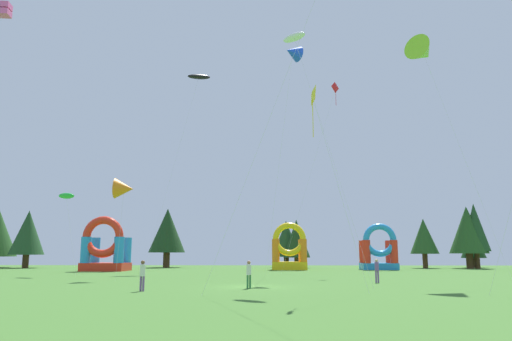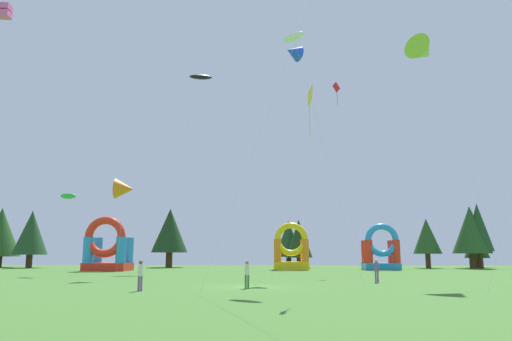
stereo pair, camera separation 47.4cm
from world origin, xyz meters
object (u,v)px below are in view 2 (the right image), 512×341
(person_far_side, at_px, (247,272))
(inflatable_blue_arch, at_px, (381,252))
(kite_black_parafoil, at_px, (201,77))
(inflatable_orange_dome, at_px, (107,251))
(person_left_edge, at_px, (140,273))
(kite_blue_delta, at_px, (293,52))
(kite_yellow_diamond, at_px, (308,98))
(kite_white_parafoil, at_px, (293,38))
(kite_pink_box, at_px, (4,11))
(kite_lime_delta, at_px, (423,51))
(kite_green_parafoil, at_px, (68,196))
(inflatable_red_slide, at_px, (291,253))
(person_near_camera, at_px, (376,269))
(kite_orange_delta, at_px, (125,189))
(kite_red_diamond, at_px, (337,89))

(person_far_side, height_order, inflatable_blue_arch, inflatable_blue_arch)
(kite_black_parafoil, height_order, inflatable_orange_dome, kite_black_parafoil)
(kite_black_parafoil, xyz_separation_m, inflatable_blue_arch, (25.33, 3.63, -24.84))
(kite_black_parafoil, xyz_separation_m, person_far_side, (8.92, -33.34, -26.16))
(kite_black_parafoil, height_order, person_left_edge, kite_black_parafoil)
(kite_blue_delta, distance_m, kite_yellow_diamond, 23.38)
(kite_white_parafoil, distance_m, kite_pink_box, 22.75)
(kite_lime_delta, bearing_deg, kite_pink_box, -169.55)
(kite_pink_box, bearing_deg, kite_yellow_diamond, -18.78)
(person_left_edge, bearing_deg, inflatable_orange_dome, 125.04)
(kite_yellow_diamond, bearing_deg, kite_lime_delta, 52.13)
(kite_green_parafoil, bearing_deg, inflatable_red_slide, 36.56)
(kite_black_parafoil, distance_m, inflatable_red_slide, 28.04)
(inflatable_blue_arch, bearing_deg, kite_black_parafoil, -171.85)
(kite_black_parafoil, relative_size, kite_green_parafoil, 3.21)
(inflatable_blue_arch, bearing_deg, kite_green_parafoil, -152.57)
(person_near_camera, bearing_deg, kite_blue_delta, -58.92)
(kite_orange_delta, distance_m, person_left_edge, 15.87)
(kite_green_parafoil, distance_m, kite_pink_box, 20.42)
(inflatable_blue_arch, bearing_deg, kite_pink_box, -135.52)
(kite_lime_delta, relative_size, inflatable_red_slide, 3.25)
(kite_lime_delta, height_order, kite_pink_box, kite_pink_box)
(kite_green_parafoil, bearing_deg, inflatable_orange_dome, 90.03)
(kite_white_parafoil, bearing_deg, kite_black_parafoil, 112.32)
(kite_blue_delta, height_order, person_left_edge, kite_blue_delta)
(kite_blue_delta, relative_size, kite_black_parafoil, 0.84)
(kite_black_parafoil, height_order, kite_lime_delta, kite_black_parafoil)
(kite_pink_box, relative_size, person_near_camera, 11.75)
(kite_blue_delta, relative_size, kite_red_diamond, 1.05)
(person_left_edge, bearing_deg, kite_blue_delta, 71.30)
(person_near_camera, distance_m, inflatable_blue_arch, 30.93)
(kite_green_parafoil, xyz_separation_m, person_near_camera, (30.07, -11.11, -7.19))
(kite_orange_delta, height_order, person_far_side, kite_orange_delta)
(kite_yellow_diamond, relative_size, kite_white_parafoil, 0.60)
(kite_yellow_diamond, distance_m, kite_white_parafoil, 12.35)
(kite_white_parafoil, xyz_separation_m, inflatable_red_slide, (0.46, 32.35, -16.63))
(kite_black_parafoil, bearing_deg, kite_red_diamond, -28.71)
(kite_green_parafoil, xyz_separation_m, inflatable_blue_arch, (36.73, 19.07, -5.89))
(person_left_edge, distance_m, person_far_side, 6.84)
(kite_green_parafoil, relative_size, inflatable_blue_arch, 1.36)
(kite_blue_delta, xyz_separation_m, kite_lime_delta, (11.12, -6.18, -2.82))
(kite_yellow_diamond, xyz_separation_m, kite_white_parafoil, (-0.49, 9.37, 8.03))
(kite_blue_delta, height_order, inflatable_blue_arch, kite_blue_delta)
(kite_black_parafoil, bearing_deg, kite_yellow_diamond, -71.99)
(kite_yellow_diamond, distance_m, person_far_side, 12.15)
(kite_white_parafoil, height_order, kite_orange_delta, kite_white_parafoil)
(kite_black_parafoil, bearing_deg, kite_green_parafoil, -126.44)
(kite_blue_delta, distance_m, kite_white_parafoil, 11.51)
(inflatable_red_slide, relative_size, inflatable_orange_dome, 0.92)
(kite_orange_delta, height_order, kite_red_diamond, kite_red_diamond)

